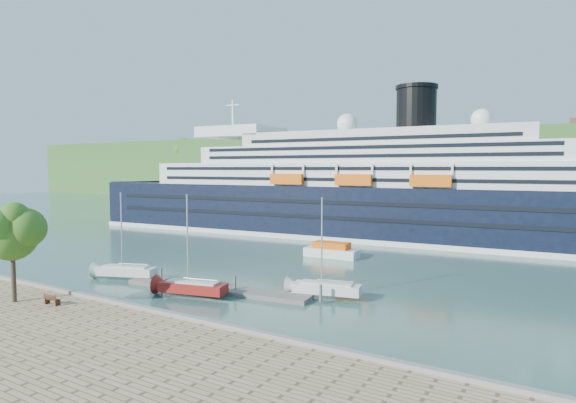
# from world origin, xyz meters

# --- Properties ---
(ground) EXTENTS (400.00, 400.00, 0.00)m
(ground) POSITION_xyz_m (0.00, 0.00, 0.00)
(ground) COLOR #2E524B
(ground) RESTS_ON ground
(far_hillside) EXTENTS (400.00, 50.00, 24.00)m
(far_hillside) POSITION_xyz_m (0.00, 145.00, 12.00)
(far_hillside) COLOR #2B5020
(far_hillside) RESTS_ON ground
(quay_coping) EXTENTS (220.00, 0.50, 0.30)m
(quay_coping) POSITION_xyz_m (0.00, -0.20, 1.15)
(quay_coping) COLOR slate
(quay_coping) RESTS_ON promenade
(cruise_ship) EXTENTS (117.28, 24.82, 26.14)m
(cruise_ship) POSITION_xyz_m (-2.49, 53.26, 13.07)
(cruise_ship) COLOR black
(cruise_ship) RESTS_ON ground
(park_bench) EXTENTS (1.56, 0.75, 0.97)m
(park_bench) POSITION_xyz_m (-3.37, -3.15, 1.48)
(park_bench) COLOR #4D2916
(park_bench) RESTS_ON promenade
(promenade_tree) EXTENTS (5.54, 5.54, 9.18)m
(promenade_tree) POSITION_xyz_m (-6.95, -4.31, 5.59)
(promenade_tree) COLOR #2D5616
(promenade_tree) RESTS_ON promenade
(floating_pontoon) EXTENTS (20.28, 5.11, 0.45)m
(floating_pontoon) POSITION_xyz_m (2.84, 10.26, 0.22)
(floating_pontoon) COLOR slate
(floating_pontoon) RESTS_ON ground
(sailboat_white_near) EXTENTS (7.39, 4.33, 9.23)m
(sailboat_white_near) POSITION_xyz_m (-8.79, 9.01, 4.62)
(sailboat_white_near) COLOR silver
(sailboat_white_near) RESTS_ON ground
(sailboat_red) EXTENTS (7.56, 3.64, 9.42)m
(sailboat_red) POSITION_xyz_m (2.52, 7.34, 4.71)
(sailboat_red) COLOR maroon
(sailboat_red) RESTS_ON ground
(sailboat_white_far) EXTENTS (7.34, 3.57, 9.14)m
(sailboat_white_far) POSITION_xyz_m (13.53, 13.73, 4.57)
(sailboat_white_far) COLOR silver
(sailboat_white_far) RESTS_ON ground
(tender_launch) EXTENTS (7.71, 2.95, 2.10)m
(tender_launch) POSITION_xyz_m (4.52, 33.01, 1.05)
(tender_launch) COLOR #E85D0D
(tender_launch) RESTS_ON ground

